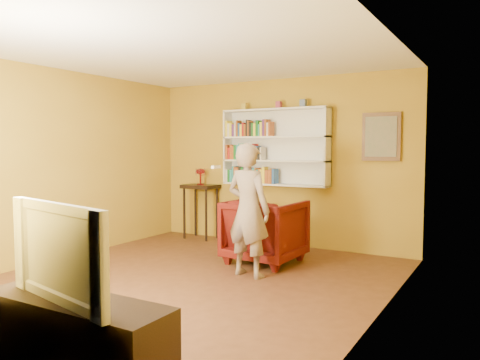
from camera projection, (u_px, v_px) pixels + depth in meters
The scene contains 16 objects.
room_shell at pixel (187, 197), 5.51m from camera, with size 5.30×5.80×2.88m.
bookshelf at pixel (277, 147), 7.55m from camera, with size 1.80×0.29×1.23m.
books_row_lower at pixel (252, 175), 7.69m from camera, with size 0.91×0.19×0.27m.
books_row_middle at pixel (245, 153), 7.73m from camera, with size 0.67×0.19×0.27m.
books_row_upper at pixel (249, 129), 7.66m from camera, with size 0.82×0.19×0.27m.
ornament_left at pixel (244, 107), 7.74m from camera, with size 0.08×0.08×0.11m, color gold.
ornament_centre at pixel (279, 105), 7.42m from camera, with size 0.08×0.08×0.11m, color #9D3452.
ornament_right at pixel (303, 103), 7.21m from camera, with size 0.09×0.09×0.12m, color slate.
framed_painting at pixel (381, 137), 6.75m from camera, with size 0.55×0.05×0.70m.
console_table at pixel (201, 194), 8.17m from camera, with size 0.58×0.44×0.95m.
ruby_lustre at pixel (200, 173), 8.14m from camera, with size 0.18×0.17×0.28m.
armchair at pixel (265, 231), 6.48m from camera, with size 0.94×0.97×0.88m, color #400404.
person at pixel (248, 210), 5.75m from camera, with size 0.60×0.39×1.65m, color #7E6B5C.
game_remote at pixel (216, 167), 5.61m from camera, with size 0.04×0.15×0.04m, color white.
tv_cabinet at pixel (75, 337), 3.28m from camera, with size 1.51×0.45×0.54m, color black.
television at pixel (73, 251), 3.24m from camera, with size 1.19×0.16×0.69m, color black.
Camera 1 is at (3.30, -4.43, 1.60)m, focal length 35.00 mm.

